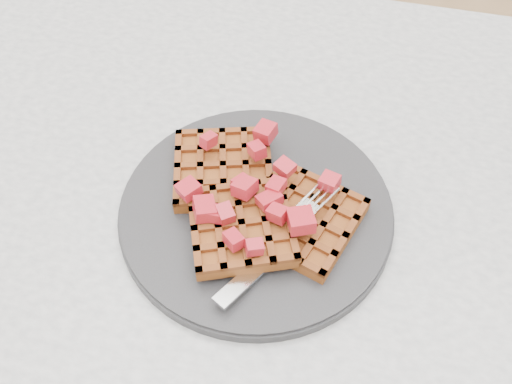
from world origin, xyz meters
TOP-DOWN VIEW (x-y plane):
  - table at (0.00, 0.00)m, footprint 1.20×0.80m
  - plate at (-0.09, -0.03)m, footprint 0.29×0.29m
  - waffles at (-0.09, -0.03)m, footprint 0.23×0.21m
  - strawberry_pile at (-0.09, -0.03)m, footprint 0.15×0.15m
  - fork at (-0.05, -0.06)m, footprint 0.11×0.17m

SIDE VIEW (x-z plane):
  - table at x=0.00m, z-range 0.26..1.01m
  - plate at x=-0.09m, z-range 0.75..0.77m
  - fork at x=-0.05m, z-range 0.77..0.78m
  - waffles at x=-0.09m, z-range 0.76..0.79m
  - strawberry_pile at x=-0.09m, z-range 0.79..0.82m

